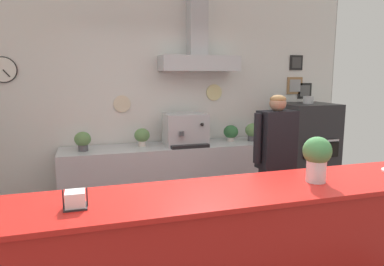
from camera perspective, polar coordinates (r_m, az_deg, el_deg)
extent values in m
cube|color=#9E9E99|center=(4.93, -3.85, 6.27)|extent=(5.32, 0.12, 3.08)
cube|color=silver|center=(4.86, -3.68, 6.23)|extent=(5.28, 0.01, 3.04)
cylinder|color=black|center=(4.80, -28.24, 9.01)|extent=(0.31, 0.02, 0.31)
cylinder|color=white|center=(4.78, -28.27, 9.01)|extent=(0.29, 0.01, 0.29)
cube|color=black|center=(4.77, -27.84, 8.55)|extent=(0.08, 0.01, 0.09)
cylinder|color=beige|center=(4.75, -11.26, 4.66)|extent=(0.22, 0.02, 0.22)
cylinder|color=beige|center=(5.03, 3.59, 6.58)|extent=(0.23, 0.02, 0.23)
cube|color=black|center=(5.63, 16.51, 10.86)|extent=(0.21, 0.02, 0.22)
cube|color=#393939|center=(5.62, 16.57, 10.86)|extent=(0.15, 0.01, 0.16)
cube|color=#997047|center=(5.63, 16.29, 7.37)|extent=(0.26, 0.02, 0.26)
cube|color=gray|center=(5.62, 16.34, 7.37)|extent=(0.19, 0.01, 0.19)
cube|color=black|center=(5.73, 17.76, 6.52)|extent=(0.24, 0.02, 0.24)
cube|color=#525252|center=(5.72, 17.82, 6.51)|extent=(0.17, 0.01, 0.17)
cube|color=#B7BABF|center=(4.76, 1.10, 11.19)|extent=(1.04, 0.41, 0.20)
cube|color=#B7BABF|center=(4.90, 0.80, 18.04)|extent=(0.24, 0.24, 0.97)
cube|color=red|center=(2.61, 11.52, -20.08)|extent=(3.85, 0.59, 1.05)
cube|color=red|center=(2.40, 11.94, -8.72)|extent=(3.93, 0.62, 0.03)
cube|color=#B7BABF|center=(4.72, -3.00, -7.33)|extent=(2.86, 0.61, 0.90)
cube|color=#929499|center=(4.81, -2.97, -10.62)|extent=(2.72, 0.56, 0.02)
cube|color=#232326|center=(5.25, 17.88, -3.15)|extent=(0.71, 0.66, 1.42)
cube|color=black|center=(4.96, 20.20, -2.66)|extent=(0.53, 0.02, 0.20)
cube|color=#B7BABF|center=(4.92, 20.41, -1.22)|extent=(0.49, 0.02, 0.02)
cylinder|color=#B7BABF|center=(5.15, 18.30, 5.11)|extent=(0.14, 0.14, 0.10)
cube|color=#232328|center=(3.90, 13.10, -11.55)|extent=(0.30, 0.22, 0.86)
cube|color=black|center=(3.70, 13.51, -1.03)|extent=(0.39, 0.25, 0.59)
cylinder|color=black|center=(3.83, 16.29, -0.35)|extent=(0.08, 0.08, 0.50)
cylinder|color=black|center=(3.57, 10.57, -0.82)|extent=(0.08, 0.08, 0.50)
sphere|color=#997056|center=(3.66, 13.73, 4.70)|extent=(0.17, 0.17, 0.17)
ellipsoid|color=olive|center=(3.66, 13.76, 5.30)|extent=(0.16, 0.16, 0.09)
cube|color=#B7BABF|center=(4.60, -1.08, 0.62)|extent=(0.54, 0.36, 0.41)
cylinder|color=#4C4C51|center=(4.37, -1.69, -0.11)|extent=(0.06, 0.06, 0.06)
cube|color=black|center=(4.42, -0.29, -2.18)|extent=(0.49, 0.10, 0.04)
sphere|color=black|center=(4.44, 1.64, 1.39)|extent=(0.04, 0.04, 0.04)
cylinder|color=beige|center=(4.56, -8.06, -1.68)|extent=(0.10, 0.10, 0.08)
ellipsoid|color=#5B844C|center=(4.54, -8.09, -0.35)|extent=(0.20, 0.20, 0.18)
cylinder|color=beige|center=(4.89, 6.29, -0.98)|extent=(0.10, 0.10, 0.06)
ellipsoid|color=#2D6638|center=(4.87, 6.31, 0.21)|extent=(0.20, 0.20, 0.18)
cylinder|color=#4C4C51|center=(4.98, 9.80, -0.81)|extent=(0.14, 0.14, 0.07)
ellipsoid|color=#5B844C|center=(4.97, 9.84, 0.45)|extent=(0.21, 0.21, 0.19)
cylinder|color=#4C4C51|center=(4.44, -17.21, -2.30)|extent=(0.12, 0.12, 0.08)
ellipsoid|color=#5B844C|center=(4.42, -17.28, -0.94)|extent=(0.20, 0.20, 0.18)
cylinder|color=silver|center=(2.56, 19.44, -5.84)|extent=(0.13, 0.13, 0.15)
cylinder|color=gray|center=(2.57, 19.38, -6.86)|extent=(0.12, 0.12, 0.05)
ellipsoid|color=#47894C|center=(2.52, 19.61, -2.73)|extent=(0.19, 0.19, 0.19)
cube|color=#262628|center=(2.08, -18.31, -11.27)|extent=(0.12, 0.12, 0.01)
cylinder|color=#262628|center=(2.06, -20.14, -10.07)|extent=(0.01, 0.01, 0.11)
cylinder|color=#262628|center=(2.06, -16.63, -9.92)|extent=(0.01, 0.01, 0.11)
cube|color=white|center=(2.06, -18.37, -10.14)|extent=(0.11, 0.11, 0.09)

